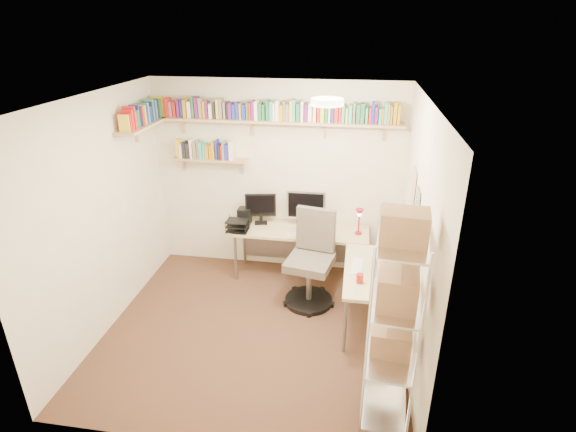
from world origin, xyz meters
name	(u,v)px	position (x,y,z in m)	size (l,w,h in m)	color
ground	(255,329)	(0.00, 0.00, 0.00)	(3.20, 3.20, 0.00)	#4E3421
room_shell	(250,199)	(0.00, 0.00, 1.55)	(3.24, 3.04, 2.52)	beige
wall_shelves	(240,121)	(-0.42, 1.30, 2.02)	(3.12, 1.09, 0.80)	tan
corner_desk	(309,239)	(0.48, 0.99, 0.66)	(2.06, 1.74, 1.16)	beige
office_chair	(311,265)	(0.54, 0.67, 0.48)	(0.61, 0.62, 1.14)	black
wire_rack	(396,298)	(1.36, -0.97, 1.20)	(0.44, 0.80, 1.94)	silver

